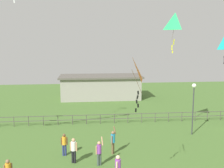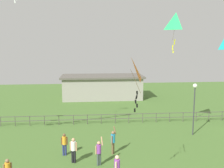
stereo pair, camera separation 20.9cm
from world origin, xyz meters
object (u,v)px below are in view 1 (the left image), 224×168
Objects in this scene: person_0 at (113,140)px; person_1 at (64,143)px; person_4 at (99,151)px; person_2 at (118,168)px; lamppost at (194,98)px; kite_0 at (175,24)px; kite_1 at (132,71)px; person_5 at (74,149)px; kite_3 at (224,44)px.

person_1 is at bearing 179.46° from person_0.
person_0 is 2.01m from person_4.
lamppost is at bearing 45.21° from person_2.
kite_1 is (-4.81, -7.90, -2.87)m from kite_0.
kite_1 reaches higher than lamppost.
lamppost is at bearing 24.21° from person_5.
kite_3 is (8.88, 7.69, 1.31)m from kite_1.
person_1 is 14.69m from kite_3.
person_5 is 12.24m from kite_0.
person_0 is at bearing -150.13° from kite_0.
lamppost is at bearing 50.37° from kite_1.
kite_1 reaches higher than person_2.
kite_0 is at bearing 29.87° from person_0.
person_1 is at bearing 127.90° from person_2.
kite_1 is at bearing -49.80° from person_5.
kite_0 reaches higher than lamppost.
person_2 is 2.58m from person_4.
person_0 is at bearing 23.68° from person_5.
person_1 is 0.94× the size of person_5.
person_5 is at bearing -156.32° from person_0.
lamppost is at bearing 7.23° from kite_0.
person_0 is 3.40m from person_1.
person_1 is 0.58× the size of kite_1.
person_1 is 0.92× the size of person_2.
kite_3 is at bearing -2.87° from kite_0.
person_2 reaches higher than person_1.
lamppost is 8.19m from person_0.
person_2 is (3.24, -4.16, 0.08)m from person_1.
kite_3 is at bearing 16.75° from person_0.
lamppost is 2.63× the size of person_5.
lamppost is 11.04m from kite_1.
kite_3 is (12.01, 3.99, 6.76)m from person_5.
kite_1 is at bearing -52.25° from person_2.
lamppost is at bearing 24.40° from person_0.
person_2 is 3.89m from person_5.
person_0 is at bearing -0.54° from person_1.
person_0 is 0.71× the size of kite_1.
kite_0 reaches higher than person_0.
person_2 reaches higher than person_5.
kite_1 is at bearing -64.87° from person_4.
person_4 is 1.12× the size of person_5.
kite_3 is (4.08, -0.20, -1.56)m from kite_0.
person_5 is at bearing 162.27° from person_4.
person_2 is at bearing -69.53° from person_4.
person_4 is at bearing -143.17° from kite_0.
kite_0 reaches higher than person_2.
person_4 is 6.50m from kite_1.
kite_1 is (3.83, -4.92, 5.51)m from person_1.
person_0 is at bearing 95.00° from kite_1.
kite_3 is at bearing -11.86° from lamppost.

